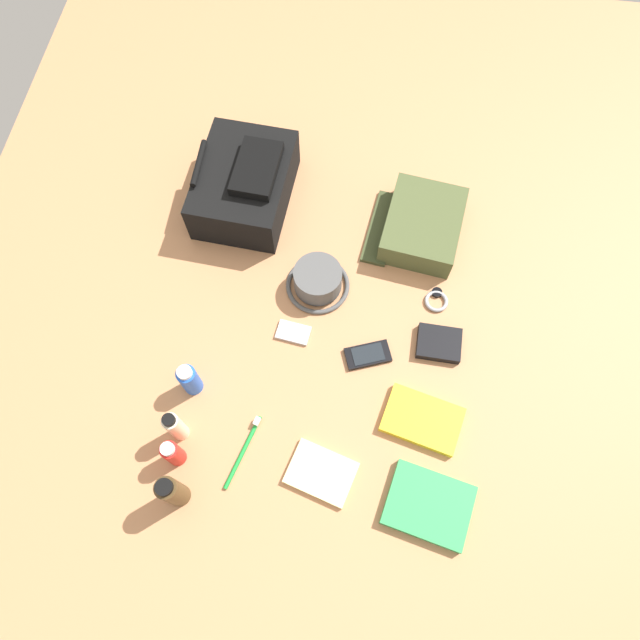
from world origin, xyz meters
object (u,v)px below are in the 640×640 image
Objects in this scene: backpack at (245,184)px; bucket_hat at (318,281)px; deodorant_spray at (189,380)px; cologne_bottle at (173,492)px; toothbrush at (245,448)px; notepad at (321,473)px; lotion_bottle at (175,426)px; wristwatch at (436,300)px; sunscreen_spray at (173,453)px; travel_guidebook at (422,420)px; toiletry_pouch at (421,225)px; media_player at (293,333)px; wallet at (439,343)px; paperback_novel at (429,505)px; cell_phone at (368,355)px.

backpack is 1.99× the size of bucket_hat.
cologne_bottle is at bearing -174.56° from deodorant_spray.
toothbrush reaches higher than notepad.
lotion_bottle is 0.73m from wristwatch.
lotion_bottle is (-0.68, 0.04, -0.00)m from backpack.
lotion_bottle is at bearing 97.62° from notepad.
sunscreen_spray is (-0.74, 0.03, -0.02)m from backpack.
backpack reaches higher than lotion_bottle.
lotion_bottle is 0.58m from travel_guidebook.
wristwatch is (-0.20, -0.06, -0.03)m from toiletry_pouch.
backpack reaches higher than deodorant_spray.
media_player is at bearing -52.54° from deodorant_spray.
wristwatch is (-0.00, -0.31, -0.03)m from bucket_hat.
toothbrush is (-0.02, -0.16, -0.06)m from lotion_bottle.
backpack reaches higher than sunscreen_spray.
sunscreen_spray is at bearing 16.23° from cologne_bottle.
wallet is at bearing -8.37° from travel_guidebook.
cologne_bottle is at bearing 95.17° from paperback_novel.
deodorant_spray is (0.26, 0.02, -0.02)m from cologne_bottle.
wristwatch is at bearing -68.77° from media_player.
toothbrush is (-0.31, 0.07, 0.00)m from media_player.
paperback_novel is 0.44m from toothbrush.
lotion_bottle reaches higher than deodorant_spray.
backpack reaches higher than notepad.
wallet is at bearing -19.44° from notepad.
toiletry_pouch is 1.26× the size of paperback_novel.
deodorant_spray reaches higher than cell_phone.
notepad is (-0.30, 0.08, 0.00)m from cell_phone.
notepad is at bearing -161.17° from media_player.
wristwatch is (0.14, -0.36, 0.00)m from media_player.
media_player is at bearing 34.95° from notepad.
toiletry_pouch is 1.99× the size of lotion_bottle.
toiletry_pouch is 0.39m from cell_phone.
cell_phone reaches higher than wristwatch.
backpack is 0.56m from deodorant_spray.
travel_guidebook is (-0.53, -0.04, -0.03)m from toiletry_pouch.
paperback_novel is 0.25m from notepad.
backpack is 0.34m from bucket_hat.
toothbrush is at bearing 80.28° from paperback_novel.
media_player is (0.04, 0.20, -0.00)m from cell_phone.
backpack is 0.71m from toothbrush.
paperback_novel is 0.53m from media_player.
paperback_novel is at bearing -99.72° from toothbrush.
notepad is at bearing -98.51° from lotion_bottle.
toiletry_pouch is at bearing 13.93° from wallet.
lotion_bottle is 0.76× the size of toothbrush.
cell_phone reaches higher than media_player.
paperback_novel is 1.20× the size of toothbrush.
wallet is (0.05, -0.18, 0.01)m from cell_phone.
deodorant_spray is 0.38m from notepad.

